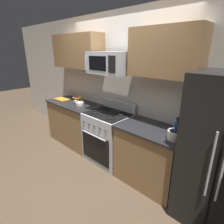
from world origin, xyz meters
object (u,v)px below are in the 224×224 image
object	(u,v)px
microwave	(109,63)
bottle_oil	(180,127)
range_oven	(108,136)
fruit_basket	(79,98)
cutting_board	(62,99)
utensil_crock	(175,134)
prep_bowl	(80,104)

from	to	relation	value
microwave	bottle_oil	xyz separation A→B (m)	(1.24, 0.09, -0.78)
range_oven	fruit_basket	xyz separation A→B (m)	(-1.07, 0.16, 0.49)
range_oven	bottle_oil	world-z (taller)	bottle_oil
fruit_basket	bottle_oil	world-z (taller)	bottle_oil
cutting_board	bottle_oil	bearing A→B (deg)	3.20
microwave	utensil_crock	distance (m)	1.51
fruit_basket	prep_bowl	bearing A→B (deg)	-33.09
bottle_oil	fruit_basket	bearing A→B (deg)	178.78
utensil_crock	prep_bowl	xyz separation A→B (m)	(-2.07, 0.08, -0.04)
microwave	cutting_board	distance (m)	1.67
bottle_oil	range_oven	bearing A→B (deg)	-174.75
cutting_board	bottle_oil	size ratio (longest dim) A/B	1.72
utensil_crock	cutting_board	world-z (taller)	utensil_crock
range_oven	prep_bowl	size ratio (longest dim) A/B	7.04
utensil_crock	bottle_oil	world-z (taller)	utensil_crock
utensil_crock	prep_bowl	world-z (taller)	utensil_crock
prep_bowl	cutting_board	bearing A→B (deg)	-178.34
cutting_board	prep_bowl	xyz separation A→B (m)	(0.64, 0.02, 0.02)
microwave	range_oven	bearing A→B (deg)	-89.92
utensil_crock	cutting_board	xyz separation A→B (m)	(-2.71, 0.06, -0.06)
bottle_oil	prep_bowl	bearing A→B (deg)	-176.32
fruit_basket	cutting_board	size ratio (longest dim) A/B	0.79
fruit_basket	cutting_board	world-z (taller)	fruit_basket
fruit_basket	prep_bowl	size ratio (longest dim) A/B	1.71
microwave	utensil_crock	bearing A→B (deg)	-5.50
utensil_crock	bottle_oil	bearing A→B (deg)	99.45
bottle_oil	microwave	bearing A→B (deg)	-176.03
utensil_crock	prep_bowl	size ratio (longest dim) A/B	2.13
range_oven	cutting_board	xyz separation A→B (m)	(-1.44, -0.04, 0.44)
range_oven	microwave	distance (m)	1.30
utensil_crock	prep_bowl	distance (m)	2.07
fruit_basket	bottle_oil	size ratio (longest dim) A/B	1.36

